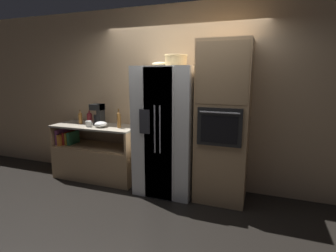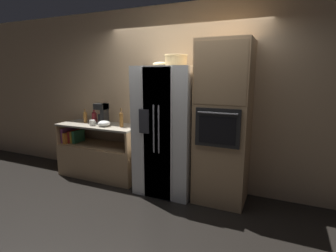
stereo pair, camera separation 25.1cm
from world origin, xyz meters
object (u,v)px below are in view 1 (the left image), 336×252
at_px(mug, 89,124).
at_px(wicker_basket, 176,60).
at_px(wall_oven, 223,123).
at_px(coffee_maker, 99,114).
at_px(bottle_wide, 80,118).
at_px(bottle_short, 90,117).
at_px(bottle_tall, 119,120).
at_px(refrigerator, 167,131).
at_px(fruit_bowl, 160,64).
at_px(mixing_bowl, 101,124).

bearing_deg(mug, wicker_basket, 1.51).
bearing_deg(wall_oven, coffee_maker, 177.99).
bearing_deg(bottle_wide, wall_oven, -1.15).
bearing_deg(bottle_short, bottle_tall, -12.81).
bearing_deg(wicker_basket, coffee_maker, 174.12).
bearing_deg(mug, bottle_short, 123.57).
xyz_separation_m(mug, coffee_maker, (0.07, 0.18, 0.15)).
height_order(mug, coffee_maker, coffee_maker).
bearing_deg(wicker_basket, refrigerator, 166.95).
height_order(refrigerator, wicker_basket, wicker_basket).
distance_m(fruit_bowl, coffee_maker, 1.42).
distance_m(bottle_tall, bottle_short, 0.69).
distance_m(bottle_tall, mixing_bowl, 0.32).
height_order(refrigerator, mixing_bowl, refrigerator).
xyz_separation_m(wicker_basket, fruit_bowl, (-0.24, 0.02, -0.05)).
height_order(wicker_basket, mug, wicker_basket).
bearing_deg(coffee_maker, bottle_wide, -176.12).
bearing_deg(coffee_maker, wicker_basket, -5.88).
distance_m(wall_oven, bottle_wide, 2.44).
bearing_deg(wicker_basket, mixing_bowl, -179.77).
xyz_separation_m(bottle_short, mug, (0.17, -0.25, -0.06)).
distance_m(refrigerator, bottle_short, 1.51).
bearing_deg(bottle_tall, mug, -169.11).
distance_m(wall_oven, bottle_short, 2.32).
relative_size(fruit_bowl, mixing_bowl, 1.16).
distance_m(fruit_bowl, mixing_bowl, 1.39).
bearing_deg(coffee_maker, mixing_bowl, -47.07).
bearing_deg(bottle_short, bottle_wide, -143.28).
relative_size(wicker_basket, fruit_bowl, 1.37).
xyz_separation_m(wall_oven, wicker_basket, (-0.67, -0.07, 0.86)).
height_order(wall_oven, bottle_tall, wall_oven).
bearing_deg(bottle_short, coffee_maker, -15.74).
distance_m(wall_oven, coffee_maker, 2.08).
distance_m(bottle_short, mug, 0.31).
xyz_separation_m(bottle_wide, mug, (0.29, -0.16, -0.06)).
height_order(wall_oven, bottle_wide, wall_oven).
distance_m(refrigerator, fruit_bowl, 0.98).
relative_size(wicker_basket, mug, 2.49).
relative_size(bottle_short, mixing_bowl, 1.11).
relative_size(wall_oven, wicker_basket, 6.91).
height_order(refrigerator, coffee_maker, refrigerator).
relative_size(fruit_bowl, mug, 1.82).
bearing_deg(bottle_wide, coffee_maker, 3.88).
bearing_deg(mixing_bowl, bottle_wide, 165.77).
bearing_deg(wicker_basket, wall_oven, 6.17).
distance_m(wicker_basket, mug, 1.78).
distance_m(mug, mixing_bowl, 0.21).
height_order(fruit_bowl, bottle_wide, fruit_bowl).
bearing_deg(bottle_tall, wall_oven, 0.47).
height_order(bottle_short, coffee_maker, coffee_maker).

